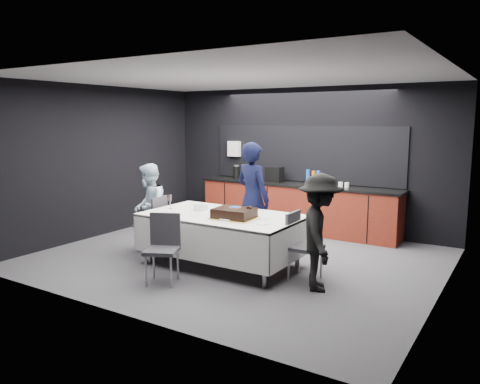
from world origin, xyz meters
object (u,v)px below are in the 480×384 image
Objects in this scene: chair_near at (163,243)px; person_center at (253,198)px; chair_right at (300,241)px; person_right at (320,232)px; chair_left at (154,220)px; cake_assembly at (234,213)px; person_left at (149,207)px; plate_stack at (200,207)px; party_table at (222,223)px; champagne_flute at (170,199)px.

person_center is at bearing 80.00° from chair_near.
person_right reaches higher than chair_right.
cake_assembly is at bearing -5.54° from chair_left.
chair_near is 0.64× the size of person_left.
plate_stack is at bearing 59.63° from person_left.
chair_left is at bearing 43.60° from person_center.
person_center is (0.53, 0.71, 0.08)m from plate_stack.
person_left reaches higher than party_table.
person_center is (1.42, 0.79, 0.38)m from chair_left.
chair_right is 0.61× the size of person_right.
chair_right is 1.86m from chair_near.
champagne_flute reaches higher than chair_right.
plate_stack is (-0.79, 0.25, -0.02)m from cake_assembly.
chair_near is (-0.58, -0.87, -0.32)m from cake_assembly.
person_center is at bearing 31.41° from person_right.
person_left is (-0.15, 0.05, 0.19)m from chair_left.
person_right is (3.15, -0.25, 0.03)m from person_left.
champagne_flute is (-0.47, -0.17, 0.11)m from plate_stack.
person_left is (-1.83, 0.21, -0.13)m from cake_assembly.
chair_right is (2.61, 0.05, 0.00)m from chair_left.
party_table is 1.05m from chair_near.
person_right reaches higher than cake_assembly.
chair_left is at bearing 136.89° from chair_near.
cake_assembly is 1.26m from champagne_flute.
cake_assembly is 0.83m from plate_stack.
plate_stack is at bearing 162.52° from cake_assembly.
champagne_flute reaches higher than plate_stack.
party_table is at bearing 74.82° from chair_near.
plate_stack is 0.16× the size of person_left.
chair_left is 0.51× the size of person_center.
party_table is 0.53m from plate_stack.
chair_near reaches higher than party_table.
chair_near is at bearing -79.43° from plate_stack.
chair_right is (2.19, 0.13, -0.40)m from champagne_flute.
chair_near is 0.51× the size of person_center.
chair_near is (-1.51, -1.08, 0.00)m from chair_right.
champagne_flute is at bearing 60.86° from person_right.
person_center reaches higher than plate_stack.
cake_assembly is 0.34× the size of person_center.
champagne_flute is 0.24× the size of chair_near.
champagne_flute is at bearing 125.55° from chair_near.
person_center reaches higher than party_table.
chair_left is at bearing 39.14° from person_left.
party_table is 1.00m from champagne_flute.
champagne_flute is at bearing 44.84° from person_left.
chair_near is 1.67m from person_left.
person_right is at bearing -3.83° from chair_left.
party_table is 2.51× the size of chair_right.
cake_assembly is 0.43× the size of person_left.
party_table is at bearing -176.83° from chair_right.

